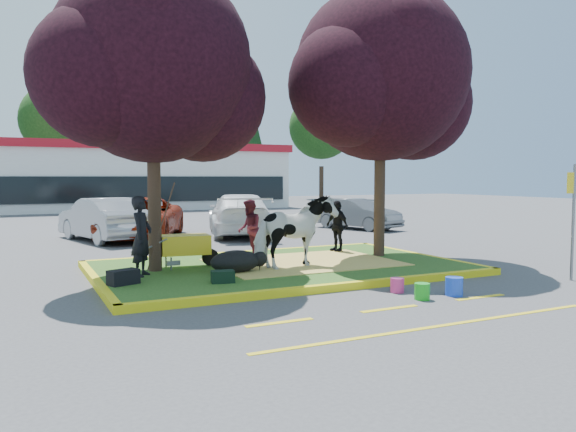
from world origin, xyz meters
name	(u,v)px	position (x,y,z in m)	size (l,w,h in m)	color
ground	(280,271)	(0.00, 0.00, 0.00)	(90.00, 90.00, 0.00)	#424244
median_island	(280,267)	(0.00, 0.00, 0.07)	(8.00, 5.00, 0.15)	#274F18
curb_near	(338,287)	(0.00, -2.58, 0.07)	(8.30, 0.16, 0.15)	yellow
curb_far	(240,254)	(0.00, 2.58, 0.07)	(8.30, 0.16, 0.15)	yellow
curb_left	(96,282)	(-4.08, 0.00, 0.07)	(0.16, 5.30, 0.15)	yellow
curb_right	(420,256)	(4.08, 0.00, 0.07)	(0.16, 5.30, 0.15)	yellow
straw_bedding	(303,262)	(0.60, 0.00, 0.15)	(4.20, 3.00, 0.01)	#EBD760
tree_purple_left	(153,73)	(-2.78, 0.38, 4.36)	(5.06, 4.20, 6.51)	black
tree_purple_right	(382,82)	(2.92, 0.18, 4.56)	(5.30, 4.40, 6.82)	black
fire_lane_stripe_a	(280,323)	(-2.00, -4.20, 0.00)	(1.10, 0.12, 0.01)	yellow
fire_lane_stripe_b	(389,309)	(0.00, -4.20, 0.00)	(1.10, 0.12, 0.01)	yellow
fire_lane_stripe_c	(480,297)	(2.00, -4.20, 0.00)	(1.10, 0.12, 0.01)	yellow
fire_lane_long	(439,326)	(0.00, -5.40, 0.00)	(6.00, 0.10, 0.01)	yellow
retail_building	(134,176)	(2.00, 27.98, 2.25)	(20.40, 8.40, 4.40)	silver
treeline	(101,110)	(1.23, 37.61, 7.73)	(46.58, 7.80, 14.63)	black
cow	(295,232)	(0.05, -0.64, 0.96)	(0.87, 1.92, 1.62)	white
calf	(235,261)	(-1.34, -0.62, 0.39)	(1.10, 0.62, 0.48)	black
handler	(142,236)	(-3.19, -0.15, 0.97)	(0.60, 0.39, 1.63)	black
visitor_a	(249,229)	(-0.24, 1.32, 0.88)	(0.71, 0.55, 1.46)	#44131F
visitor_b	(337,226)	(2.33, 1.35, 0.84)	(0.81, 0.34, 1.38)	black
wheelbarrow	(185,245)	(-2.09, 0.55, 0.65)	(1.93, 0.75, 0.73)	black
gear_bag_dark	(123,277)	(-3.70, -0.91, 0.29)	(0.55, 0.30, 0.28)	black
gear_bag_green	(223,277)	(-1.96, -1.56, 0.27)	(0.44, 0.27, 0.23)	black
sign_post	(574,209)	(4.97, -3.79, 1.50)	(0.34, 0.11, 2.44)	slate
bucket_green	(422,291)	(0.94, -3.88, 0.15)	(0.27, 0.27, 0.29)	green
bucket_pink	(397,285)	(0.92, -3.18, 0.14)	(0.26, 0.26, 0.28)	#DD3178
bucket_blue	(454,286)	(1.69, -3.87, 0.17)	(0.32, 0.32, 0.34)	blue
car_silver	(103,219)	(-2.81, 8.15, 0.73)	(1.55, 4.46, 1.47)	#A1A3A9
car_red	(141,218)	(-1.49, 8.44, 0.72)	(2.38, 5.16, 1.43)	maroon
car_white	(239,215)	(2.02, 7.86, 0.77)	(2.16, 5.31, 1.54)	white
car_grey	(357,214)	(7.33, 8.01, 0.63)	(1.33, 3.81, 1.25)	#5B5E62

